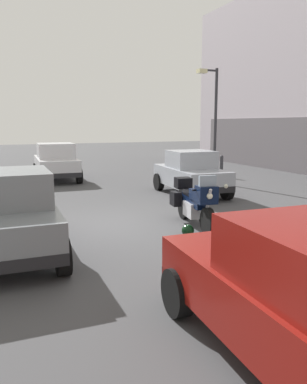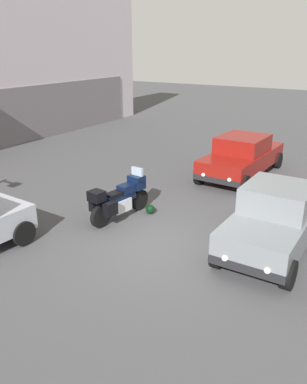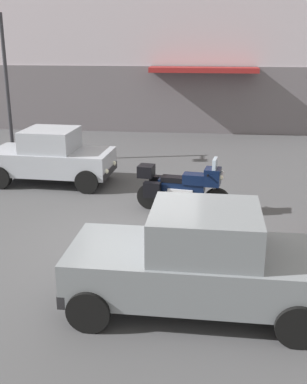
{
  "view_description": "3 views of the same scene",
  "coord_description": "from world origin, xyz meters",
  "px_view_note": "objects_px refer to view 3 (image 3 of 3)",
  "views": [
    {
      "loc": [
        8.86,
        -2.68,
        2.5
      ],
      "look_at": [
        0.72,
        0.77,
        0.91
      ],
      "focal_mm": 35.85,
      "sensor_mm": 36.0,
      "label": 1
    },
    {
      "loc": [
        -7.62,
        -4.43,
        4.73
      ],
      "look_at": [
        0.89,
        0.74,
        1.0
      ],
      "focal_mm": 36.75,
      "sensor_mm": 36.0,
      "label": 2
    },
    {
      "loc": [
        1.3,
        -9.02,
        4.06
      ],
      "look_at": [
        0.32,
        0.21,
        1.0
      ],
      "focal_mm": 44.81,
      "sensor_mm": 36.0,
      "label": 3
    }
  ],
  "objects_px": {
    "motorcycle": "(181,187)",
    "car_compact_side": "(52,157)",
    "car_wagon_end": "(197,261)",
    "streetlamp_curbside": "(4,74)",
    "helmet": "(212,215)"
  },
  "relations": [
    {
      "from": "car_wagon_end",
      "to": "streetlamp_curbside",
      "type": "relative_size",
      "value": 0.83
    },
    {
      "from": "streetlamp_curbside",
      "to": "car_wagon_end",
      "type": "bearing_deg",
      "value": -52.91
    },
    {
      "from": "helmet",
      "to": "streetlamp_curbside",
      "type": "relative_size",
      "value": 0.06
    },
    {
      "from": "motorcycle",
      "to": "helmet",
      "type": "distance_m",
      "value": 1.06
    },
    {
      "from": "motorcycle",
      "to": "car_compact_side",
      "type": "height_order",
      "value": "car_compact_side"
    },
    {
      "from": "helmet",
      "to": "motorcycle",
      "type": "bearing_deg",
      "value": 142.27
    },
    {
      "from": "car_compact_side",
      "to": "car_wagon_end",
      "type": "relative_size",
      "value": 0.91
    },
    {
      "from": "car_compact_side",
      "to": "motorcycle",
      "type": "bearing_deg",
      "value": -23.83
    },
    {
      "from": "helmet",
      "to": "car_compact_side",
      "type": "bearing_deg",
      "value": 150.91
    },
    {
      "from": "helmet",
      "to": "car_wagon_end",
      "type": "bearing_deg",
      "value": -94.54
    },
    {
      "from": "car_wagon_end",
      "to": "streetlamp_curbside",
      "type": "xyz_separation_m",
      "value": [
        -6.29,
        8.33,
        2.06
      ]
    },
    {
      "from": "car_compact_side",
      "to": "streetlamp_curbside",
      "type": "height_order",
      "value": "streetlamp_curbside"
    },
    {
      "from": "car_compact_side",
      "to": "car_wagon_end",
      "type": "bearing_deg",
      "value": -52.45
    },
    {
      "from": "car_compact_side",
      "to": "car_wagon_end",
      "type": "distance_m",
      "value": 7.52
    },
    {
      "from": "car_wagon_end",
      "to": "motorcycle",
      "type": "bearing_deg",
      "value": -82.86
    }
  ]
}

